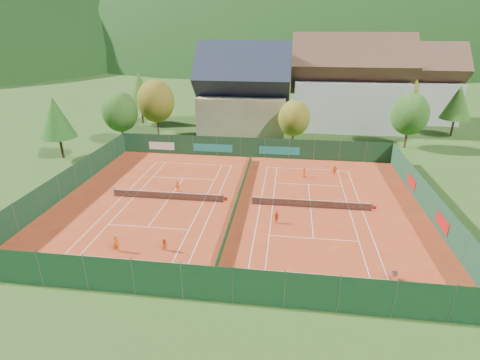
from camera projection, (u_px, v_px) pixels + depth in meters
name	position (u px, v px, depth m)	size (l,w,h in m)	color
ground	(238.00, 204.00, 41.60)	(600.00, 600.00, 0.00)	#284A17
clay_pad	(238.00, 203.00, 41.59)	(40.00, 32.00, 0.01)	#A23517
court_markings_left	(168.00, 199.00, 42.55)	(11.03, 23.83, 0.00)	white
court_markings_right	(310.00, 208.00, 40.62)	(11.03, 23.83, 0.00)	white
tennis_net_left	(169.00, 195.00, 42.34)	(13.30, 0.10, 1.02)	#59595B
tennis_net_right	(312.00, 204.00, 40.41)	(13.30, 0.10, 1.02)	#59595B
court_divider	(238.00, 199.00, 41.40)	(0.03, 28.80, 1.00)	#13361A
fence_north	(249.00, 148.00, 55.73)	(40.00, 0.10, 3.00)	#163C21
fence_south	(207.00, 283.00, 26.36)	(40.00, 0.04, 3.00)	#163D1F
fence_west	(67.00, 182.00, 43.43)	(0.04, 32.00, 3.00)	#163D20
fence_east	(429.00, 201.00, 38.65)	(0.09, 32.00, 3.00)	#163D25
chalet	(244.00, 96.00, 66.89)	(16.20, 12.00, 16.00)	tan
hotel_block_a	(349.00, 89.00, 69.80)	(21.60, 11.00, 17.25)	silver
hotel_block_b	(414.00, 88.00, 75.72)	(17.28, 10.00, 15.50)	silver
tree_west_front	(120.00, 112.00, 60.49)	(5.72, 5.72, 8.69)	#412917
tree_west_mid	(156.00, 101.00, 65.25)	(6.44, 6.44, 9.78)	#462D19
tree_west_back	(140.00, 89.00, 73.04)	(5.60, 5.60, 10.00)	#463119
tree_center	(294.00, 118.00, 59.20)	(5.01, 5.01, 7.60)	#4B341A
tree_east_front	(410.00, 114.00, 58.60)	(5.72, 5.72, 8.69)	#4C311B
tree_east_mid	(458.00, 102.00, 64.46)	(5.04, 5.04, 9.00)	#402D17
tree_west_side	(56.00, 118.00, 53.64)	(5.04, 5.04, 9.00)	#412717
tree_east_back	(398.00, 90.00, 72.50)	(7.15, 7.15, 10.86)	#402917
mountain_backdrop	(322.00, 113.00, 267.14)	(820.00, 530.00, 242.00)	black
ball_hopper	(394.00, 274.00, 28.92)	(0.34, 0.34, 0.80)	slate
loose_ball_0	(125.00, 225.00, 36.94)	(0.07, 0.07, 0.07)	#CCD833
loose_ball_1	(260.00, 259.00, 31.63)	(0.07, 0.07, 0.07)	#CCD833
loose_ball_2	(283.00, 183.00, 46.99)	(0.07, 0.07, 0.07)	#CCD833
loose_ball_3	(205.00, 179.00, 47.97)	(0.07, 0.07, 0.07)	#CCD833
player_left_near	(116.00, 244.00, 32.48)	(0.56, 0.37, 1.53)	#D65813
player_left_mid	(165.00, 245.00, 32.59)	(0.61, 0.47, 1.25)	#E15914
player_left_far	(178.00, 186.00, 44.27)	(0.94, 0.54, 1.45)	#CF5412
player_right_near	(276.00, 217.00, 37.21)	(0.79, 0.33, 1.35)	#D14112
player_right_far_a	(304.00, 172.00, 48.50)	(0.65, 0.42, 1.32)	orange
player_right_far_b	(334.00, 170.00, 49.50)	(1.14, 0.36, 1.23)	#F95B16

